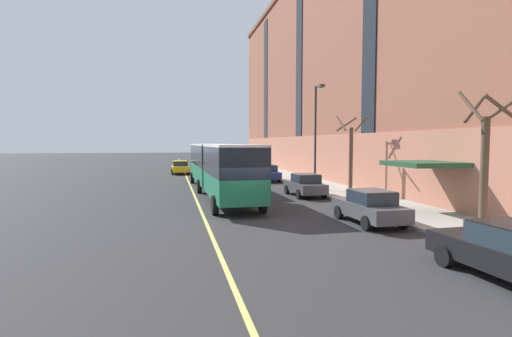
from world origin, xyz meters
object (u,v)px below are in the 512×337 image
(parked_car_black_3, at_px, (510,252))
(street_tree_mid_block, at_px, (485,160))
(street_lamp, at_px, (316,127))
(street_tree_far_uptown, at_px, (351,154))
(parked_car_darkgray_2, at_px, (370,207))
(parked_car_darkgray_0, at_px, (245,166))
(parked_car_navy_6, at_px, (267,173))
(city_bus, at_px, (218,165))
(parked_car_darkgray_1, at_px, (305,185))
(taxi_cab, at_px, (180,167))

(parked_car_black_3, height_order, street_tree_mid_block, street_tree_mid_block)
(street_lamp, bearing_deg, street_tree_far_uptown, -68.89)
(parked_car_darkgray_2, distance_m, street_tree_far_uptown, 9.35)
(parked_car_darkgray_0, distance_m, parked_car_darkgray_2, 32.43)
(parked_car_black_3, distance_m, street_lamp, 19.98)
(parked_car_darkgray_0, xyz_separation_m, parked_car_navy_6, (-0.04, -11.79, 0.00))
(parked_car_black_3, xyz_separation_m, street_tree_far_uptown, (3.05, 16.23, 2.15))
(city_bus, height_order, parked_car_darkgray_1, city_bus)
(city_bus, relative_size, street_tree_far_uptown, 3.62)
(parked_car_darkgray_2, bearing_deg, parked_car_black_3, -89.70)
(parked_car_darkgray_2, bearing_deg, parked_car_navy_6, 89.64)
(parked_car_darkgray_2, distance_m, parked_car_black_3, 7.67)
(parked_car_darkgray_2, bearing_deg, parked_car_darkgray_1, 88.95)
(parked_car_darkgray_0, bearing_deg, street_lamp, -85.40)
(parked_car_darkgray_0, xyz_separation_m, street_tree_mid_block, (2.90, -35.71, 2.24))
(parked_car_darkgray_2, xyz_separation_m, street_tree_mid_block, (3.07, -3.28, 2.24))
(parked_car_darkgray_0, xyz_separation_m, parked_car_black_3, (-0.13, -40.10, 0.00))
(parked_car_darkgray_0, bearing_deg, parked_car_navy_6, -90.21)
(parked_car_darkgray_1, height_order, parked_car_darkgray_2, same)
(taxi_cab, height_order, street_lamp, street_lamp)
(taxi_cab, bearing_deg, parked_car_darkgray_2, -75.88)
(parked_car_darkgray_2, height_order, street_tree_far_uptown, street_tree_far_uptown)
(parked_car_darkgray_1, xyz_separation_m, taxi_cab, (-8.02, 21.67, 0.00))
(parked_car_navy_6, bearing_deg, taxi_cab, 127.14)
(parked_car_black_3, bearing_deg, street_lamp, 84.75)
(street_tree_far_uptown, bearing_deg, parked_car_darkgray_1, 161.97)
(city_bus, height_order, street_lamp, street_lamp)
(parked_car_navy_6, xyz_separation_m, street_tree_mid_block, (2.94, -23.93, 2.24))
(parked_car_darkgray_1, height_order, street_tree_far_uptown, street_tree_far_uptown)
(parked_car_darkgray_2, xyz_separation_m, street_lamp, (1.83, 11.81, 4.05))
(city_bus, xyz_separation_m, parked_car_darkgray_2, (5.57, -11.92, -1.30))
(parked_car_darkgray_2, relative_size, street_tree_mid_block, 0.79)
(street_tree_far_uptown, height_order, street_lamp, street_lamp)
(parked_car_darkgray_0, xyz_separation_m, parked_car_darkgray_2, (-0.17, -32.43, -0.00))
(city_bus, distance_m, parked_car_darkgray_2, 13.22)
(parked_car_navy_6, bearing_deg, parked_car_darkgray_1, -89.76)
(parked_car_navy_6, relative_size, street_tree_mid_block, 0.86)
(city_bus, xyz_separation_m, parked_car_darkgray_1, (5.74, -2.42, -1.30))
(street_tree_far_uptown, bearing_deg, parked_car_darkgray_0, 96.96)
(parked_car_darkgray_0, xyz_separation_m, street_tree_far_uptown, (2.92, -23.88, 2.15))
(street_tree_mid_block, bearing_deg, parked_car_darkgray_2, 133.15)
(parked_car_navy_6, bearing_deg, street_tree_far_uptown, -76.25)
(parked_car_black_3, xyz_separation_m, street_lamp, (1.79, 19.48, 4.05))
(city_bus, distance_m, parked_car_darkgray_1, 6.36)
(street_tree_mid_block, relative_size, street_tree_far_uptown, 1.01)
(parked_car_darkgray_2, height_order, parked_car_navy_6, same)
(street_tree_mid_block, bearing_deg, taxi_cab, 107.58)
(taxi_cab, relative_size, street_tree_mid_block, 0.84)
(city_bus, height_order, parked_car_darkgray_2, city_bus)
(street_tree_far_uptown, bearing_deg, parked_car_navy_6, 103.75)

